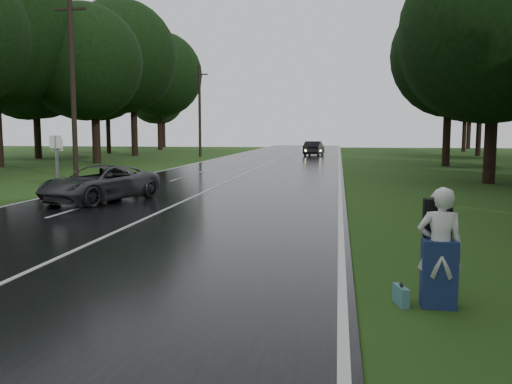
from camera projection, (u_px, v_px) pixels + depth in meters
road at (231, 180)px, 28.56m from camera, size 12.00×140.00×0.04m
lane_center at (231, 180)px, 28.55m from camera, size 0.12×140.00×0.01m
grey_car at (100, 183)px, 19.80m from camera, size 3.75×5.27×1.34m
far_car at (314, 148)px, 56.80m from camera, size 2.15×4.82×1.54m
hitchhiker at (439, 252)px, 7.97m from camera, size 0.68×0.61×1.83m
suitcase at (401, 296)px, 8.11m from camera, size 0.23×0.43×0.30m
utility_pole_mid at (76, 180)px, 29.11m from camera, size 1.80×0.28×10.09m
utility_pole_far at (200, 157)px, 55.12m from camera, size 1.80×0.28×9.34m
road_sign_a at (57, 188)px, 24.67m from camera, size 0.59×0.10×2.45m
road_sign_b at (59, 188)px, 24.79m from camera, size 0.55×0.10×2.30m
tree_left_e at (97, 163)px, 43.78m from camera, size 9.01×9.01×14.08m
tree_left_f at (135, 156)px, 57.05m from camera, size 11.43×11.43×17.85m
tree_right_d at (488, 183)px, 27.02m from camera, size 7.89×7.89×12.32m
tree_right_e at (445, 166)px, 40.36m from camera, size 9.11×9.11×14.24m
tree_right_f at (446, 158)px, 51.98m from camera, size 9.92×9.92×15.50m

